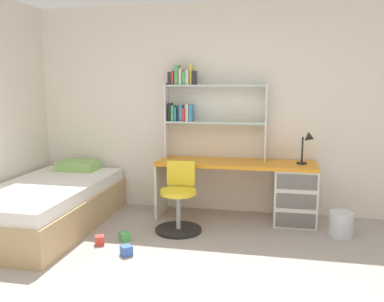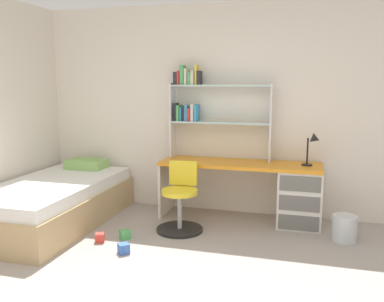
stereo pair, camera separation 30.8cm
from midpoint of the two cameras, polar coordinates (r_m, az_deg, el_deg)
The scene contains 10 objects.
room_shell at distance 4.17m, azimuth -18.19°, elevation 4.62°, with size 5.93×6.44×2.61m.
desk at distance 4.87m, azimuth 10.22°, elevation -5.28°, with size 1.90×0.56×0.70m.
bookshelf_hutch at distance 4.99m, azimuth -0.57°, elevation 6.66°, with size 1.25×0.22×1.15m.
desk_lamp at distance 4.76m, azimuth 14.37°, elevation 1.12°, with size 0.20×0.17×0.38m.
swivel_chair at distance 4.53m, azimuth -3.84°, elevation -7.58°, with size 0.52×0.52×0.76m.
bed_platform at distance 4.97m, azimuth -21.45°, elevation -7.20°, with size 1.11×2.06×0.63m.
waste_bin at distance 4.62m, azimuth 18.51°, elevation -9.82°, with size 0.25×0.25×0.27m, color silver.
toy_block_red_0 at distance 4.35m, azimuth -14.97°, elevation -12.12°, with size 0.09×0.09×0.09m, color red.
toy_block_blue_1 at distance 4.04m, azimuth -11.49°, elevation -13.67°, with size 0.10×0.10×0.10m, color #3860B7.
toy_block_green_2 at distance 4.39m, azimuth -11.55°, elevation -11.78°, with size 0.10×0.10×0.10m, color #479E51.
Camera 1 is at (0.61, -2.33, 1.61)m, focal length 37.72 mm.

